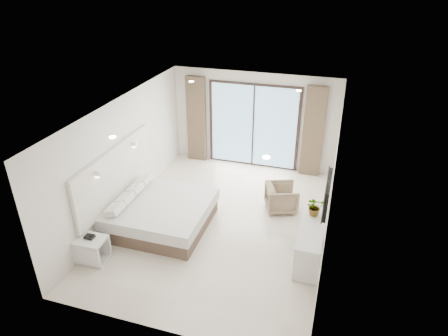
{
  "coord_description": "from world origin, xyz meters",
  "views": [
    {
      "loc": [
        2.27,
        -7.1,
        5.28
      ],
      "look_at": [
        -0.04,
        0.4,
        1.2
      ],
      "focal_mm": 32.0,
      "sensor_mm": 36.0,
      "label": 1
    }
  ],
  "objects": [
    {
      "name": "nightstand",
      "position": [
        -2.02,
        -1.95,
        0.26
      ],
      "size": [
        0.58,
        0.48,
        0.51
      ],
      "rotation": [
        0.0,
        0.0,
        0.04
      ],
      "color": "silver",
      "rests_on": "ground"
    },
    {
      "name": "phone",
      "position": [
        -2.05,
        -1.92,
        0.55
      ],
      "size": [
        0.18,
        0.14,
        0.06
      ],
      "primitive_type": "cube",
      "rotation": [
        0.0,
        0.0,
        -0.01
      ],
      "color": "black",
      "rests_on": "nightstand"
    },
    {
      "name": "armchair",
      "position": [
        1.21,
        0.97,
        0.36
      ],
      "size": [
        0.85,
        0.87,
        0.71
      ],
      "primitive_type": "imported",
      "rotation": [
        0.0,
        0.0,
        1.93
      ],
      "color": "#9A8665",
      "rests_on": "ground"
    },
    {
      "name": "room_shell",
      "position": [
        -0.2,
        0.69,
        1.58
      ],
      "size": [
        4.62,
        6.22,
        2.72
      ],
      "color": "silver",
      "rests_on": "ground"
    },
    {
      "name": "console_desk",
      "position": [
        2.04,
        -0.67,
        0.56
      ],
      "size": [
        0.47,
        1.49,
        0.77
      ],
      "color": "silver",
      "rests_on": "ground"
    },
    {
      "name": "bed",
      "position": [
        -1.26,
        -0.47,
        0.31
      ],
      "size": [
        2.1,
        2.0,
        0.73
      ],
      "color": "brown",
      "rests_on": "ground"
    },
    {
      "name": "ground",
      "position": [
        0.0,
        0.0,
        0.0
      ],
      "size": [
        6.2,
        6.2,
        0.0
      ],
      "primitive_type": "plane",
      "color": "beige",
      "rests_on": "ground"
    },
    {
      "name": "plant",
      "position": [
        2.04,
        -0.22,
        0.92
      ],
      "size": [
        0.49,
        0.51,
        0.31
      ],
      "primitive_type": "imported",
      "rotation": [
        0.0,
        0.0,
        0.43
      ],
      "color": "#33662D",
      "rests_on": "console_desk"
    }
  ]
}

